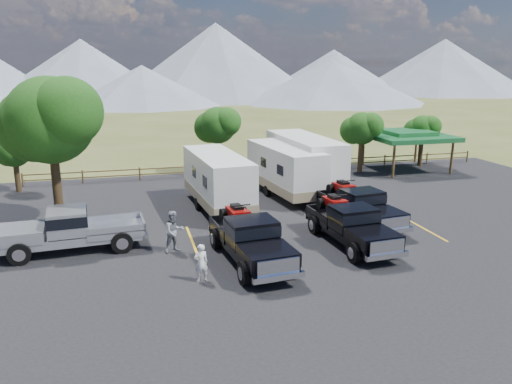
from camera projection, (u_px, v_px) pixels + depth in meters
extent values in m
plane|color=#474E21|center=(345.00, 265.00, 21.52)|extent=(320.00, 320.00, 0.00)
cube|color=black|center=(319.00, 241.00, 24.33)|extent=(44.00, 34.00, 0.04)
cube|color=gold|center=(193.00, 244.00, 23.79)|extent=(0.12, 5.50, 0.01)
cube|color=gold|center=(274.00, 237.00, 24.77)|extent=(0.12, 5.50, 0.01)
cube|color=gold|center=(348.00, 231.00, 25.75)|extent=(0.12, 5.50, 0.01)
cube|color=gold|center=(417.00, 224.00, 26.73)|extent=(0.12, 5.50, 0.01)
cylinder|color=black|center=(57.00, 184.00, 26.33)|extent=(0.48, 0.48, 4.48)
sphere|color=#1D4711|center=(50.00, 120.00, 25.49)|extent=(4.48, 4.48, 4.48)
sphere|color=#1D4711|center=(68.00, 112.00, 24.85)|extent=(3.52, 3.52, 3.52)
sphere|color=#1D4711|center=(34.00, 125.00, 26.01)|extent=(3.84, 3.84, 3.84)
cylinder|color=black|center=(360.00, 155.00, 39.29)|extent=(0.39, 0.39, 2.80)
sphere|color=#1D4711|center=(362.00, 128.00, 38.77)|extent=(2.52, 2.52, 2.52)
sphere|color=#1D4711|center=(371.00, 125.00, 38.41)|extent=(1.98, 1.98, 1.98)
sphere|color=#1D4711|center=(354.00, 130.00, 39.06)|extent=(2.16, 2.16, 2.16)
cylinder|color=black|center=(421.00, 151.00, 41.73)|extent=(0.38, 0.38, 2.52)
sphere|color=#1D4711|center=(422.00, 129.00, 41.26)|extent=(2.24, 2.24, 2.24)
sphere|color=#1D4711|center=(431.00, 126.00, 40.94)|extent=(1.76, 1.76, 1.76)
sphere|color=#1D4711|center=(415.00, 130.00, 41.52)|extent=(1.92, 1.92, 1.92)
cylinder|color=black|center=(218.00, 155.00, 38.44)|extent=(0.41, 0.41, 3.08)
sphere|color=#1D4711|center=(218.00, 125.00, 37.86)|extent=(2.80, 2.80, 2.80)
sphere|color=#1D4711|center=(227.00, 122.00, 37.46)|extent=(2.20, 2.20, 2.20)
sphere|color=#1D4711|center=(210.00, 127.00, 38.19)|extent=(2.40, 2.40, 2.40)
cylinder|color=black|center=(17.00, 176.00, 33.25)|extent=(0.36, 0.36, 2.24)
sphere|color=#1D4711|center=(14.00, 151.00, 32.83)|extent=(2.10, 2.10, 2.10)
sphere|color=#1D4711|center=(20.00, 148.00, 32.53)|extent=(1.65, 1.65, 1.65)
sphere|color=#1D4711|center=(9.00, 153.00, 33.07)|extent=(1.80, 1.80, 1.80)
cylinder|color=brown|center=(23.00, 180.00, 34.81)|extent=(0.12, 0.12, 1.00)
cylinder|color=brown|center=(83.00, 177.00, 35.79)|extent=(0.12, 0.12, 1.00)
cylinder|color=brown|center=(140.00, 174.00, 36.77)|extent=(0.12, 0.12, 1.00)
cylinder|color=brown|center=(194.00, 171.00, 37.75)|extent=(0.12, 0.12, 1.00)
cylinder|color=brown|center=(245.00, 168.00, 38.72)|extent=(0.12, 0.12, 1.00)
cylinder|color=brown|center=(294.00, 166.00, 39.70)|extent=(0.12, 0.12, 1.00)
cylinder|color=brown|center=(340.00, 163.00, 40.68)|extent=(0.12, 0.12, 1.00)
cylinder|color=brown|center=(385.00, 161.00, 41.66)|extent=(0.12, 0.12, 1.00)
cylinder|color=brown|center=(427.00, 159.00, 42.64)|extent=(0.12, 0.12, 1.00)
cylinder|color=brown|center=(467.00, 156.00, 43.61)|extent=(0.12, 0.12, 1.00)
cube|color=brown|center=(270.00, 168.00, 39.23)|extent=(36.00, 0.06, 0.08)
cube|color=brown|center=(270.00, 163.00, 39.13)|extent=(36.00, 0.06, 0.08)
cylinder|color=brown|center=(394.00, 161.00, 37.34)|extent=(0.20, 0.20, 2.60)
cylinder|color=brown|center=(363.00, 150.00, 42.03)|extent=(0.20, 0.20, 2.60)
cylinder|color=brown|center=(452.00, 158.00, 38.57)|extent=(0.20, 0.20, 2.60)
cylinder|color=brown|center=(416.00, 148.00, 43.25)|extent=(0.20, 0.20, 2.60)
cube|color=#1B602F|center=(407.00, 136.00, 39.93)|extent=(6.20, 6.20, 0.35)
cube|color=#1B602F|center=(407.00, 132.00, 39.86)|extent=(3.50, 3.50, 0.35)
cone|color=slate|center=(83.00, 69.00, 120.26)|extent=(44.00, 44.00, 14.00)
cone|color=slate|center=(216.00, 60.00, 123.83)|extent=(52.00, 52.00, 18.00)
cone|color=slate|center=(333.00, 72.00, 138.52)|extent=(40.00, 40.00, 12.00)
cone|color=slate|center=(443.00, 66.00, 142.22)|extent=(50.00, 50.00, 15.00)
cone|color=slate|center=(142.00, 85.00, 100.78)|extent=(32.00, 32.00, 8.00)
cone|color=slate|center=(332.00, 82.00, 107.62)|extent=(40.00, 40.00, 9.00)
cube|color=black|center=(251.00, 247.00, 21.58)|extent=(2.51, 6.22, 0.38)
cube|color=black|center=(268.00, 255.00, 19.62)|extent=(2.21, 2.10, 0.53)
cube|color=black|center=(252.00, 231.00, 21.27)|extent=(2.15, 1.84, 1.06)
cube|color=black|center=(252.00, 228.00, 21.23)|extent=(2.19, 1.91, 0.48)
cube|color=black|center=(237.00, 227.00, 23.25)|extent=(2.27, 2.73, 0.59)
cube|color=silver|center=(278.00, 267.00, 18.64)|extent=(1.70, 0.24, 0.59)
cube|color=silver|center=(279.00, 277.00, 18.69)|extent=(2.10, 0.38, 0.23)
cube|color=silver|center=(229.00, 227.00, 24.50)|extent=(2.09, 0.36, 0.23)
cylinder|color=black|center=(244.00, 273.00, 19.38)|extent=(0.41, 0.98, 0.96)
cylinder|color=black|center=(292.00, 266.00, 20.04)|extent=(0.41, 0.98, 0.96)
cylinder|color=black|center=(216.00, 238.00, 23.21)|extent=(0.41, 0.98, 0.96)
cylinder|color=black|center=(256.00, 234.00, 23.87)|extent=(0.41, 0.98, 0.96)
cube|color=maroon|center=(237.00, 213.00, 23.07)|extent=(0.87, 1.45, 0.37)
cube|color=black|center=(237.00, 207.00, 23.00)|extent=(0.50, 0.83, 0.19)
cube|color=maroon|center=(241.00, 214.00, 22.51)|extent=(0.88, 0.45, 0.23)
cylinder|color=black|center=(240.00, 205.00, 22.51)|extent=(0.96, 0.15, 0.06)
cylinder|color=black|center=(231.00, 222.00, 22.43)|extent=(0.33, 0.62, 0.60)
cylinder|color=black|center=(251.00, 220.00, 22.75)|extent=(0.33, 0.62, 0.60)
cylinder|color=black|center=(224.00, 215.00, 23.50)|extent=(0.33, 0.62, 0.60)
cylinder|color=black|center=(243.00, 213.00, 23.81)|extent=(0.33, 0.62, 0.60)
cube|color=black|center=(351.00, 232.00, 23.62)|extent=(2.27, 5.96, 0.37)
cube|color=black|center=(374.00, 238.00, 21.72)|extent=(2.09, 1.97, 0.51)
cube|color=black|center=(353.00, 218.00, 23.33)|extent=(2.03, 1.72, 1.02)
cube|color=black|center=(353.00, 214.00, 23.29)|extent=(2.07, 1.79, 0.46)
cube|color=black|center=(333.00, 215.00, 25.25)|extent=(2.13, 2.59, 0.56)
cube|color=silver|center=(387.00, 247.00, 20.78)|extent=(1.64, 0.19, 0.56)
cube|color=silver|center=(387.00, 256.00, 20.82)|extent=(2.02, 0.32, 0.23)
cube|color=silver|center=(323.00, 215.00, 26.46)|extent=(2.02, 0.30, 0.23)
cylinder|color=black|center=(354.00, 253.00, 21.51)|extent=(0.37, 0.94, 0.92)
cylinder|color=black|center=(393.00, 248.00, 22.10)|extent=(0.37, 0.94, 0.92)
cylinder|color=black|center=(314.00, 225.00, 25.24)|extent=(0.37, 0.94, 0.92)
cylinder|color=black|center=(348.00, 221.00, 25.83)|extent=(0.37, 0.94, 0.92)
cube|color=maroon|center=(334.00, 202.00, 25.07)|extent=(0.81, 1.38, 0.36)
cube|color=black|center=(334.00, 197.00, 25.01)|extent=(0.46, 0.79, 0.18)
cube|color=maroon|center=(339.00, 203.00, 24.53)|extent=(0.84, 0.41, 0.23)
cylinder|color=black|center=(339.00, 195.00, 24.53)|extent=(0.92, 0.12, 0.06)
cylinder|color=black|center=(331.00, 210.00, 24.47)|extent=(0.30, 0.59, 0.57)
cylinder|color=black|center=(347.00, 208.00, 24.75)|extent=(0.30, 0.59, 0.57)
cylinder|color=black|center=(321.00, 204.00, 25.50)|extent=(0.30, 0.59, 0.57)
cylinder|color=black|center=(337.00, 202.00, 25.78)|extent=(0.30, 0.59, 0.57)
cube|color=black|center=(360.00, 213.00, 26.65)|extent=(2.56, 6.03, 0.37)
cube|color=black|center=(382.00, 216.00, 24.78)|extent=(2.17, 2.06, 0.51)
cube|color=black|center=(362.00, 200.00, 26.36)|extent=(2.10, 1.81, 1.03)
cube|color=black|center=(362.00, 197.00, 26.32)|extent=(2.15, 1.88, 0.46)
cube|color=black|center=(342.00, 199.00, 28.25)|extent=(2.24, 2.68, 0.56)
cube|color=silver|center=(395.00, 223.00, 23.85)|extent=(1.64, 0.27, 0.56)
cube|color=silver|center=(395.00, 231.00, 23.89)|extent=(2.02, 0.42, 0.23)
cube|color=silver|center=(331.00, 199.00, 29.44)|extent=(2.02, 0.40, 0.23)
cylinder|color=black|center=(366.00, 229.00, 24.53)|extent=(0.41, 0.95, 0.92)
cylinder|color=black|center=(398.00, 225.00, 25.21)|extent=(0.41, 0.95, 0.92)
cylinder|color=black|center=(325.00, 208.00, 28.19)|extent=(0.41, 0.95, 0.92)
cylinder|color=black|center=(355.00, 204.00, 28.87)|extent=(0.41, 0.95, 0.92)
cube|color=maroon|center=(343.00, 187.00, 28.07)|extent=(0.87, 1.41, 0.36)
cube|color=black|center=(343.00, 183.00, 28.01)|extent=(0.50, 0.81, 0.18)
cube|color=maroon|center=(348.00, 188.00, 27.54)|extent=(0.86, 0.45, 0.23)
cylinder|color=black|center=(348.00, 181.00, 27.54)|extent=(0.92, 0.17, 0.06)
cylinder|color=black|center=(341.00, 194.00, 27.45)|extent=(0.33, 0.60, 0.57)
cylinder|color=black|center=(355.00, 192.00, 27.78)|extent=(0.33, 0.60, 0.57)
cylinder|color=black|center=(331.00, 189.00, 28.47)|extent=(0.33, 0.60, 0.57)
cylinder|color=black|center=(345.00, 188.00, 28.80)|extent=(0.33, 0.60, 0.57)
cube|color=white|center=(217.00, 177.00, 29.08)|extent=(3.05, 7.75, 2.73)
cube|color=gray|center=(218.00, 195.00, 29.35)|extent=(3.08, 7.79, 0.61)
cube|color=black|center=(205.00, 182.00, 26.89)|extent=(0.10, 0.91, 0.61)
cube|color=black|center=(248.00, 178.00, 27.68)|extent=(0.10, 0.91, 0.61)
cylinder|color=black|center=(198.00, 204.00, 29.39)|extent=(0.31, 0.73, 0.71)
cylinder|color=black|center=(235.00, 200.00, 30.12)|extent=(0.31, 0.73, 0.71)
cube|color=black|center=(242.00, 224.00, 25.15)|extent=(0.27, 1.82, 0.10)
cube|color=white|center=(285.00, 167.00, 32.10)|extent=(3.29, 7.71, 2.69)
cube|color=gray|center=(285.00, 183.00, 32.36)|extent=(3.31, 7.75, 0.60)
cube|color=black|center=(280.00, 170.00, 29.92)|extent=(0.13, 0.89, 0.60)
cube|color=black|center=(316.00, 167.00, 30.78)|extent=(0.13, 0.89, 0.60)
cylinder|color=black|center=(267.00, 191.00, 32.35)|extent=(0.33, 0.72, 0.70)
cylinder|color=black|center=(298.00, 188.00, 33.15)|extent=(0.33, 0.72, 0.70)
cube|color=black|center=(319.00, 207.00, 28.27)|extent=(0.34, 1.80, 0.10)
cube|color=white|center=(304.00, 159.00, 33.91)|extent=(3.07, 8.39, 2.97)
cube|color=gray|center=(304.00, 175.00, 34.20)|extent=(3.10, 8.43, 0.66)
cube|color=black|center=(298.00, 161.00, 31.54)|extent=(0.07, 0.99, 0.66)
cube|color=black|center=(336.00, 159.00, 32.32)|extent=(0.07, 0.99, 0.66)
cylinder|color=black|center=(285.00, 183.00, 34.28)|extent=(0.32, 0.78, 0.77)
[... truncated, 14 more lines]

